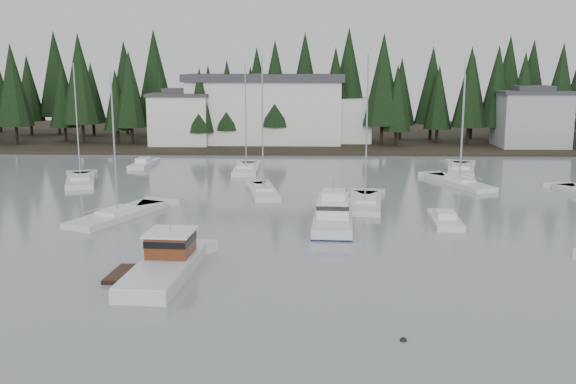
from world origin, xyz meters
The scene contains 17 objects.
far_shore_land centered at (0.00, 97.00, 0.00)m, with size 240.00×54.00×1.00m, color black.
conifer_treeline centered at (0.00, 86.00, 0.00)m, with size 200.00×22.00×20.00m, color black, non-canonical shape.
house_west centered at (-18.00, 79.00, 4.65)m, with size 9.54×7.42×8.75m.
house_east_a centered at (36.00, 78.00, 4.90)m, with size 10.60×8.48×9.25m.
harbor_inn centered at (-2.96, 82.34, 5.78)m, with size 29.50×11.50×10.90m.
lobster_boat_brown centered at (-6.89, 16.26, 0.53)m, with size 5.25×9.64×4.67m.
cabin_cruiser_center centered at (4.01, 29.30, 0.64)m, with size 3.65×10.08×4.26m.
sailboat_0 centered at (-14.16, 31.34, 0.06)m, with size 6.66×10.65×12.67m.
sailboat_3 centered at (-5.59, 56.33, 0.07)m, with size 3.03×9.17×13.50m.
sailboat_4 centered at (18.39, 47.69, 0.07)m, with size 5.95×10.48×13.73m.
sailboat_6 centered at (7.24, 36.78, 0.08)m, with size 4.01×9.64×14.29m.
sailboat_8 centered at (-2.54, 42.00, 0.09)m, with size 4.04×8.84×14.24m.
sailboat_10 centered at (20.69, 56.99, 0.05)m, with size 5.13×10.49×12.13m.
sailboat_11 centered at (-23.14, 47.77, 0.07)m, with size 5.54×9.68×13.51m.
runabout_1 centered at (13.21, 30.04, 0.13)m, with size 2.46×5.87×1.42m.
runabout_3 centered at (-19.25, 59.93, 0.13)m, with size 2.45×7.04×1.42m.
mooring_buoy_dark centered at (6.45, 7.05, 0.00)m, with size 0.34×0.34×0.34m, color black.
Camera 1 is at (1.92, -21.17, 12.62)m, focal length 40.00 mm.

